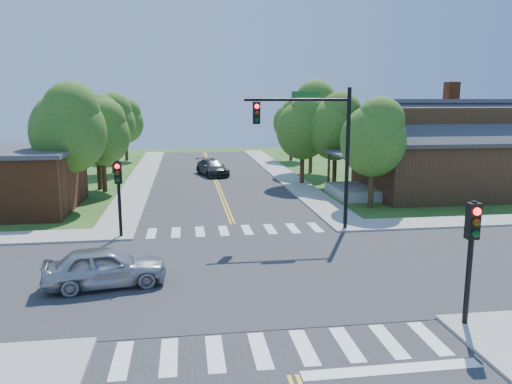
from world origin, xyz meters
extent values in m
plane|color=#264F18|center=(0.00, 0.00, 0.00)|extent=(100.00, 100.00, 0.00)
cube|color=#2D2D30|center=(0.00, 0.00, 0.02)|extent=(10.00, 90.00, 0.04)
cube|color=#2D2D30|center=(0.00, 0.00, 0.03)|extent=(90.00, 10.00, 0.04)
cube|color=#2D2D30|center=(0.00, 0.00, 0.00)|extent=(10.20, 10.20, 0.06)
cube|color=#9E9B93|center=(6.10, 25.00, 0.07)|extent=(2.20, 40.00, 0.14)
cube|color=#9E9B93|center=(-6.10, 25.00, 0.07)|extent=(2.20, 40.00, 0.14)
cube|color=white|center=(-4.20, 6.20, 0.05)|extent=(0.45, 2.00, 0.01)
cube|color=white|center=(-3.00, 6.20, 0.05)|extent=(0.45, 2.00, 0.01)
cube|color=white|center=(-1.80, 6.20, 0.05)|extent=(0.45, 2.00, 0.01)
cube|color=white|center=(-0.60, 6.20, 0.05)|extent=(0.45, 2.00, 0.01)
cube|color=white|center=(0.60, 6.20, 0.05)|extent=(0.45, 2.00, 0.01)
cube|color=white|center=(1.80, 6.20, 0.05)|extent=(0.45, 2.00, 0.01)
cube|color=white|center=(3.00, 6.20, 0.05)|extent=(0.45, 2.00, 0.01)
cube|color=white|center=(4.20, 6.20, 0.05)|extent=(0.45, 2.00, 0.01)
cube|color=white|center=(-4.20, -6.20, 0.05)|extent=(0.45, 2.00, 0.01)
cube|color=white|center=(-3.00, -6.20, 0.05)|extent=(0.45, 2.00, 0.01)
cube|color=white|center=(-1.80, -6.20, 0.05)|extent=(0.45, 2.00, 0.01)
cube|color=white|center=(-0.60, -6.20, 0.05)|extent=(0.45, 2.00, 0.01)
cube|color=white|center=(0.60, -6.20, 0.05)|extent=(0.45, 2.00, 0.01)
cube|color=white|center=(1.80, -6.20, 0.05)|extent=(0.45, 2.00, 0.01)
cube|color=white|center=(3.00, -6.20, 0.05)|extent=(0.45, 2.00, 0.01)
cube|color=white|center=(4.20, -6.20, 0.05)|extent=(0.45, 2.00, 0.01)
cube|color=yellow|center=(-0.10, 26.25, 0.05)|extent=(0.10, 37.50, 0.01)
cube|color=yellow|center=(0.10, 26.25, 0.05)|extent=(0.10, 37.50, 0.01)
cube|color=white|center=(2.50, -7.60, 0.00)|extent=(4.60, 0.45, 0.09)
cylinder|color=black|center=(5.60, 5.60, 3.60)|extent=(0.20, 0.20, 7.20)
cylinder|color=black|center=(3.00, 5.60, 6.60)|extent=(5.20, 0.14, 0.14)
cube|color=#19591E|center=(3.40, 5.55, 6.85)|extent=(1.40, 0.04, 0.30)
cube|color=black|center=(1.00, 5.60, 5.98)|extent=(0.34, 0.28, 1.05)
sphere|color=#FF0C0C|center=(1.00, 5.43, 6.29)|extent=(0.22, 0.22, 0.22)
sphere|color=#3F2605|center=(1.00, 5.43, 5.97)|extent=(0.22, 0.22, 0.22)
sphere|color=#05330F|center=(1.00, 5.43, 5.65)|extent=(0.22, 0.22, 0.22)
cylinder|color=black|center=(5.60, -5.60, 1.90)|extent=(0.16, 0.16, 3.80)
cube|color=black|center=(5.60, -5.60, 3.23)|extent=(0.34, 0.28, 1.05)
sphere|color=#FF0C0C|center=(5.60, -5.77, 3.54)|extent=(0.22, 0.22, 0.22)
sphere|color=#3F2605|center=(5.60, -5.77, 3.22)|extent=(0.22, 0.22, 0.22)
sphere|color=#05330F|center=(5.60, -5.77, 2.90)|extent=(0.22, 0.22, 0.22)
cylinder|color=black|center=(-5.60, 5.60, 1.90)|extent=(0.16, 0.16, 3.80)
cube|color=black|center=(-5.60, 5.60, 3.23)|extent=(0.34, 0.28, 1.05)
sphere|color=#FF0C0C|center=(-5.60, 5.43, 3.54)|extent=(0.22, 0.22, 0.22)
sphere|color=#3F2605|center=(-5.60, 5.43, 3.22)|extent=(0.22, 0.22, 0.22)
sphere|color=#05330F|center=(-5.60, 5.43, 2.90)|extent=(0.22, 0.22, 0.22)
cube|color=#382813|center=(15.20, 14.20, 2.00)|extent=(10.00, 8.00, 4.00)
cube|color=#9E9B93|center=(8.90, 14.20, 0.35)|extent=(2.60, 4.50, 0.70)
cylinder|color=#382813|center=(7.80, 12.20, 1.60)|extent=(0.18, 0.18, 2.50)
cylinder|color=#382813|center=(7.80, 16.20, 1.60)|extent=(0.18, 0.18, 2.50)
cube|color=#38383D|center=(8.90, 14.20, 2.95)|extent=(2.80, 4.80, 0.18)
cube|color=brown|center=(17.70, 17.70, 3.55)|extent=(0.90, 0.90, 7.11)
cylinder|color=#382314|center=(8.90, 10.67, 1.27)|extent=(0.34, 0.34, 2.53)
ellipsoid|color=#2C5519|center=(8.90, 10.67, 4.14)|extent=(4.00, 3.80, 4.40)
sphere|color=#2C5519|center=(9.20, 10.47, 5.34)|extent=(2.93, 2.93, 2.93)
cylinder|color=#382314|center=(8.82, 18.10, 1.35)|extent=(0.34, 0.34, 2.69)
ellipsoid|color=#2C5519|center=(8.82, 18.10, 4.39)|extent=(4.25, 4.04, 4.67)
sphere|color=#2C5519|center=(9.12, 17.90, 5.67)|extent=(3.12, 3.12, 3.12)
cylinder|color=#382314|center=(8.85, 25.60, 1.55)|extent=(0.34, 0.34, 3.10)
ellipsoid|color=#2C5519|center=(8.85, 25.60, 5.06)|extent=(4.90, 4.66, 5.39)
sphere|color=#2C5519|center=(9.15, 25.40, 6.53)|extent=(3.59, 3.59, 3.59)
cylinder|color=#382314|center=(9.07, 35.10, 1.25)|extent=(0.34, 0.34, 2.50)
ellipsoid|color=#2C5519|center=(9.07, 35.10, 4.07)|extent=(3.94, 3.74, 4.34)
sphere|color=#2C5519|center=(9.37, 34.90, 5.26)|extent=(2.89, 2.89, 2.89)
cylinder|color=#382314|center=(-9.35, 13.07, 1.43)|extent=(0.34, 0.34, 2.86)
ellipsoid|color=#2C5519|center=(-9.35, 13.07, 4.67)|extent=(4.52, 4.29, 4.97)
sphere|color=#2C5519|center=(-9.05, 12.87, 6.03)|extent=(3.31, 3.31, 3.31)
cylinder|color=#382314|center=(-8.79, 19.59, 1.30)|extent=(0.34, 0.34, 2.61)
ellipsoid|color=#2C5519|center=(-8.79, 19.59, 4.26)|extent=(4.12, 3.91, 4.53)
sphere|color=#2C5519|center=(-8.49, 19.39, 5.49)|extent=(3.02, 3.02, 3.02)
cylinder|color=#382314|center=(-8.89, 27.98, 1.35)|extent=(0.34, 0.34, 2.70)
ellipsoid|color=#2C5519|center=(-8.89, 27.98, 4.40)|extent=(4.26, 4.05, 4.69)
sphere|color=#2C5519|center=(-8.59, 27.78, 5.68)|extent=(3.13, 3.13, 3.13)
cylinder|color=#382314|center=(-8.77, 37.42, 1.26)|extent=(0.34, 0.34, 2.51)
ellipsoid|color=#2C5519|center=(-8.77, 37.42, 4.10)|extent=(3.97, 3.77, 4.36)
sphere|color=#2C5519|center=(-8.47, 37.22, 5.29)|extent=(2.91, 2.91, 2.91)
cylinder|color=#382314|center=(6.62, 19.49, 1.30)|extent=(0.34, 0.34, 2.61)
ellipsoid|color=#2C5519|center=(6.62, 19.49, 4.25)|extent=(4.12, 3.91, 4.53)
sphere|color=#2C5519|center=(6.92, 19.29, 5.49)|extent=(3.02, 3.02, 3.02)
cylinder|color=#382314|center=(-8.29, 18.63, 1.25)|extent=(0.34, 0.34, 2.49)
ellipsoid|color=#2C5519|center=(-8.29, 18.63, 4.06)|extent=(3.93, 3.74, 4.33)
sphere|color=#2C5519|center=(-7.99, 18.43, 5.24)|extent=(2.88, 2.88, 2.88)
imported|color=#B0B1B7|center=(-5.37, -0.81, 0.73)|extent=(2.97, 4.77, 1.45)
imported|color=#272A2C|center=(-0.11, 25.09, 0.69)|extent=(4.30, 5.70, 1.37)
camera|label=1|loc=(-2.45, -18.34, 6.63)|focal=35.00mm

